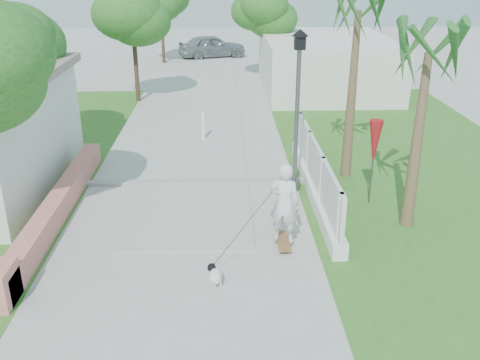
{
  "coord_description": "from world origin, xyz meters",
  "views": [
    {
      "loc": [
        0.89,
        -8.45,
        6.06
      ],
      "look_at": [
        1.3,
        3.56,
        1.1
      ],
      "focal_mm": 40.0,
      "sensor_mm": 36.0,
      "label": 1
    }
  ],
  "objects_px": {
    "bollard": "(203,125)",
    "dog": "(215,275)",
    "skateboarder": "(255,222)",
    "street_lamp": "(297,106)",
    "parked_car": "(212,46)",
    "patio_umbrella": "(375,143)"
  },
  "relations": [
    {
      "from": "skateboarder",
      "to": "bollard",
      "type": "bearing_deg",
      "value": -59.77
    },
    {
      "from": "bollard",
      "to": "skateboarder",
      "type": "bearing_deg",
      "value": -80.63
    },
    {
      "from": "patio_umbrella",
      "to": "skateboarder",
      "type": "bearing_deg",
      "value": -139.96
    },
    {
      "from": "street_lamp",
      "to": "patio_umbrella",
      "type": "bearing_deg",
      "value": -27.76
    },
    {
      "from": "bollard",
      "to": "patio_umbrella",
      "type": "height_order",
      "value": "patio_umbrella"
    },
    {
      "from": "dog",
      "to": "parked_car",
      "type": "bearing_deg",
      "value": 68.18
    },
    {
      "from": "bollard",
      "to": "dog",
      "type": "relative_size",
      "value": 1.93
    },
    {
      "from": "patio_umbrella",
      "to": "parked_car",
      "type": "bearing_deg",
      "value": 101.05
    },
    {
      "from": "street_lamp",
      "to": "patio_umbrella",
      "type": "xyz_separation_m",
      "value": [
        1.9,
        -1.0,
        -0.74
      ]
    },
    {
      "from": "bollard",
      "to": "patio_umbrella",
      "type": "xyz_separation_m",
      "value": [
        4.6,
        -5.5,
        1.1
      ]
    },
    {
      "from": "dog",
      "to": "skateboarder",
      "type": "bearing_deg",
      "value": 28.0
    },
    {
      "from": "skateboarder",
      "to": "parked_car",
      "type": "height_order",
      "value": "skateboarder"
    },
    {
      "from": "dog",
      "to": "patio_umbrella",
      "type": "bearing_deg",
      "value": 19.87
    },
    {
      "from": "skateboarder",
      "to": "dog",
      "type": "relative_size",
      "value": 3.54
    },
    {
      "from": "street_lamp",
      "to": "dog",
      "type": "distance_m",
      "value": 5.7
    },
    {
      "from": "skateboarder",
      "to": "dog",
      "type": "height_order",
      "value": "skateboarder"
    },
    {
      "from": "skateboarder",
      "to": "street_lamp",
      "type": "bearing_deg",
      "value": -88.97
    },
    {
      "from": "patio_umbrella",
      "to": "bollard",
      "type": "bearing_deg",
      "value": 129.91
    },
    {
      "from": "bollard",
      "to": "skateboarder",
      "type": "height_order",
      "value": "skateboarder"
    },
    {
      "from": "street_lamp",
      "to": "skateboarder",
      "type": "xyz_separation_m",
      "value": [
        -1.34,
        -3.72,
        -1.56
      ]
    },
    {
      "from": "bollard",
      "to": "skateboarder",
      "type": "xyz_separation_m",
      "value": [
        1.36,
        -8.22,
        0.28
      ]
    },
    {
      "from": "street_lamp",
      "to": "skateboarder",
      "type": "relative_size",
      "value": 2.22
    }
  ]
}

